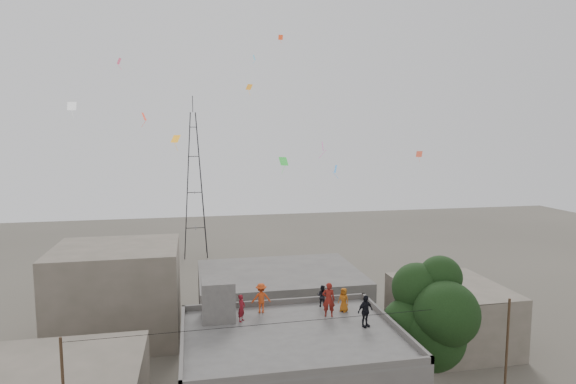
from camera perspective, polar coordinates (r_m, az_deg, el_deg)
The scene contains 14 objects.
parapet at distance 23.03m, azimuth 0.43°, elevation -16.14°, with size 10.00×8.00×0.30m.
stair_head_box at distance 24.75m, azimuth -8.29°, elevation -12.44°, with size 1.60×1.80×2.00m, color #504D4B.
neighbor_north at distance 37.55m, azimuth -1.01°, elevation -13.03°, with size 12.00×9.00×5.00m, color #504D4B.
neighbor_northwest at distance 38.99m, azimuth -19.56°, elevation -11.13°, with size 9.00×8.00×7.00m, color #5F584B.
neighbor_east at distance 38.11m, azimuth 18.75°, elevation -13.58°, with size 7.00×8.00×4.40m, color #5F584B.
tree at distance 26.01m, azimuth 16.74°, elevation -14.04°, with size 4.90×4.60×9.10m.
transmission_tower at distance 61.07m, azimuth -11.03°, elevation 0.85°, with size 2.97×2.97×20.01m.
person_red_adult at distance 24.88m, azimuth 4.84°, elevation -12.59°, with size 0.64×0.42×1.76m, color maroon.
person_orange_child at distance 25.69m, azimuth 6.62°, elevation -12.57°, with size 0.61×0.40×1.25m, color #A85613.
person_dark_child at distance 26.31m, azimuth 4.07°, elevation -12.17°, with size 0.57×0.44×1.17m, color black.
person_dark_adult at distance 23.88m, azimuth 9.15°, elevation -13.76°, with size 0.91×0.38×1.55m, color black.
person_orange_adult at distance 25.39m, azimuth -3.20°, elevation -12.43°, with size 1.00×0.57×1.54m, color #C14016.
person_red_child at distance 24.39m, azimuth -5.53°, elevation -13.52°, with size 0.49×0.32×1.34m, color maroon.
kites at distance 29.33m, azimuth -4.02°, elevation 8.69°, with size 22.91×14.37×9.71m.
Camera 1 is at (-4.37, -20.76, 15.20)m, focal length 30.00 mm.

